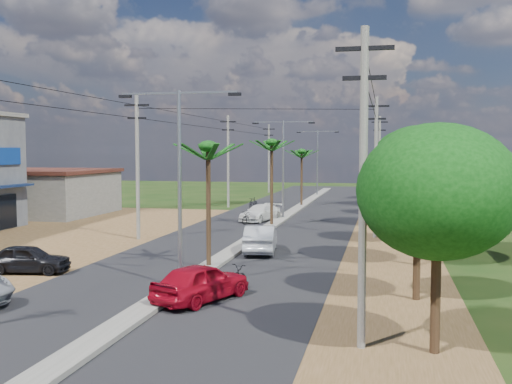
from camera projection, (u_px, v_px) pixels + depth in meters
ground at (181, 288)px, 24.39m from camera, size 160.00×160.00×0.00m
road at (257, 236)px, 39.01m from camera, size 12.00×110.00×0.04m
median at (266, 229)px, 41.93m from camera, size 1.00×90.00×0.18m
dirt_shoulder_east at (391, 240)px, 37.22m from camera, size 5.00×90.00×0.03m
low_shed at (43, 192)px, 52.08m from camera, size 10.40×10.40×3.95m
tree_east_a at (438, 192)px, 16.22m from camera, size 4.40×4.40×6.37m
tree_east_b at (418, 191)px, 22.14m from camera, size 4.00×4.00×5.83m
tree_east_c at (419, 166)px, 28.83m from camera, size 4.60×4.60×6.83m
tree_east_d at (407, 172)px, 35.75m from camera, size 4.20×4.20×6.13m
tree_east_e at (407, 157)px, 43.46m from camera, size 4.80×4.80×7.14m
tree_east_f at (398, 170)px, 51.43m from camera, size 3.80×3.80×5.52m
tree_east_g at (403, 154)px, 59.01m from camera, size 5.00×5.00×7.38m
tree_east_h at (398, 159)px, 66.91m from camera, size 4.40×4.40×6.52m
palm_median_near at (208, 152)px, 27.90m from camera, size 2.00×2.00×6.15m
palm_median_mid at (272, 146)px, 43.48m from camera, size 2.00×2.00×6.55m
palm_median_far at (302, 154)px, 59.12m from camera, size 2.00×2.00×5.85m
streetlight_near at (179, 171)px, 24.05m from camera, size 5.10×0.18×8.00m
streetlight_mid at (283, 160)px, 48.43m from camera, size 5.10×0.18×8.00m
streetlight_far at (317, 157)px, 72.81m from camera, size 5.10×0.18×8.00m
utility_pole_w_b at (137, 164)px, 37.23m from camera, size 1.60×0.24×9.00m
utility_pole_w_c at (228, 159)px, 58.68m from camera, size 1.60×0.24×9.00m
utility_pole_w_d at (269, 157)px, 79.16m from camera, size 1.60×0.24×9.00m
utility_pole_e_a at (363, 181)px, 16.62m from camera, size 1.60×0.24×9.00m
utility_pole_e_b at (376, 164)px, 38.07m from camera, size 1.60×0.24×9.00m
utility_pole_e_c at (379, 159)px, 59.53m from camera, size 1.60×0.24×9.00m
car_red_near at (201, 283)px, 22.11m from camera, size 3.24×4.52×1.43m
car_silver_mid at (261, 240)px, 32.63m from camera, size 2.17×4.72×1.50m
car_white_far at (260, 213)px, 47.20m from camera, size 3.15×4.78×1.29m
car_parked_dark at (28, 260)px, 27.19m from camera, size 4.01×2.17×1.30m
moto_rider_east at (231, 280)px, 23.59m from camera, size 1.40×2.03×1.01m
moto_rider_west_a at (249, 218)px, 45.36m from camera, size 1.19×1.94×0.96m
moto_rider_west_b at (253, 203)px, 58.53m from camera, size 0.90×1.65×0.96m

